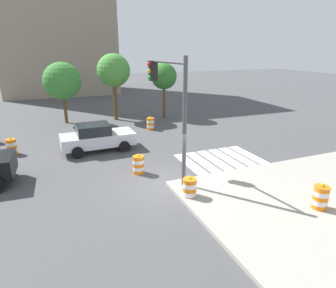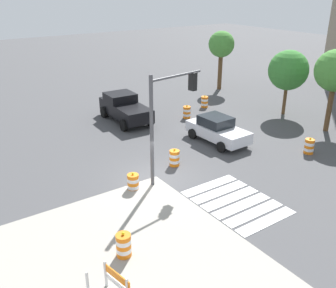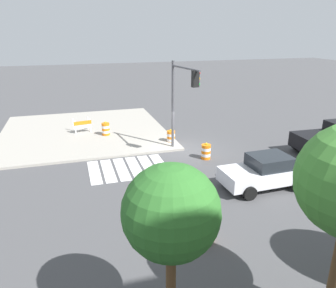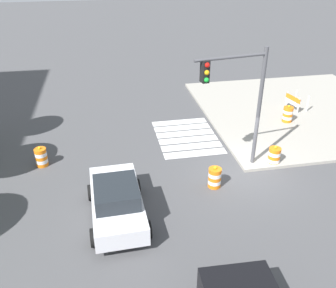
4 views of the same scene
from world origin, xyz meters
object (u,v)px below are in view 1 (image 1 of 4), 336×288
object	(u,v)px
street_tree_streetside_near	(62,81)
street_tree_streetside_far	(164,77)
traffic_light_pole	(170,97)
street_tree_corner_lot	(114,71)
traffic_barrel_median_near	(190,189)
traffic_barrel_near_corner	(150,124)
traffic_barrel_crosswalk_end	(12,147)
traffic_barrel_far_curb	(139,165)
sports_car	(97,137)
traffic_barrel_on_sidewalk	(320,197)

from	to	relation	value
street_tree_streetside_near	street_tree_streetside_far	world-z (taller)	street_tree_streetside_near
traffic_light_pole	street_tree_corner_lot	distance (m)	12.94
traffic_barrel_median_near	traffic_barrel_near_corner	bearing A→B (deg)	79.42
street_tree_streetside_near	street_tree_corner_lot	xyz separation A→B (m)	(4.06, -0.45, 0.71)
traffic_barrel_crosswalk_end	street_tree_streetside_near	xyz separation A→B (m)	(3.49, 6.74, 2.95)
traffic_barrel_crosswalk_end	traffic_barrel_median_near	xyz separation A→B (m)	(7.24, -8.76, 0.00)
traffic_barrel_far_curb	sports_car	bearing A→B (deg)	106.99
street_tree_corner_lot	traffic_barrel_median_near	bearing A→B (deg)	-91.22
street_tree_streetside_far	street_tree_corner_lot	distance (m)	4.25
traffic_barrel_near_corner	street_tree_streetside_near	xyz separation A→B (m)	(-5.77, 4.66, 2.95)
traffic_barrel_crosswalk_end	street_tree_streetside_far	bearing A→B (deg)	25.07
street_tree_streetside_near	street_tree_corner_lot	distance (m)	4.15
traffic_barrel_far_curb	street_tree_corner_lot	distance (m)	12.40
sports_car	traffic_barrel_on_sidewalk	bearing A→B (deg)	-57.42
traffic_barrel_on_sidewalk	street_tree_streetside_far	distance (m)	17.23
traffic_barrel_near_corner	traffic_barrel_far_curb	xyz separation A→B (m)	(-3.21, -7.54, 0.00)
traffic_barrel_crosswalk_end	street_tree_streetside_near	bearing A→B (deg)	62.63
traffic_barrel_on_sidewalk	street_tree_corner_lot	distance (m)	18.52
sports_car	traffic_barrel_median_near	bearing A→B (deg)	-71.82
traffic_barrel_far_curb	street_tree_streetside_far	world-z (taller)	street_tree_streetside_far
traffic_barrel_crosswalk_end	traffic_barrel_median_near	size ratio (longest dim) A/B	1.00
street_tree_streetside_near	traffic_barrel_crosswalk_end	bearing A→B (deg)	-117.37
traffic_barrel_far_curb	street_tree_streetside_far	size ratio (longest dim) A/B	0.22
sports_car	traffic_barrel_near_corner	bearing A→B (deg)	35.89
traffic_barrel_far_curb	traffic_light_pole	xyz separation A→B (m)	(1.19, -1.18, 3.46)
traffic_barrel_near_corner	traffic_barrel_far_curb	world-z (taller)	same
street_tree_streetside_near	street_tree_streetside_far	distance (m)	8.30
sports_car	traffic_barrel_crosswalk_end	xyz separation A→B (m)	(-4.75, 1.19, -0.36)
traffic_barrel_near_corner	traffic_barrel_median_near	world-z (taller)	same
traffic_barrel_median_near	street_tree_streetside_far	xyz separation A→B (m)	(4.46, 14.23, 3.12)
sports_car	traffic_light_pole	xyz separation A→B (m)	(2.50, -5.46, 3.10)
traffic_barrel_near_corner	traffic_barrel_crosswalk_end	size ratio (longest dim) A/B	1.00
traffic_light_pole	street_tree_streetside_near	size ratio (longest dim) A/B	1.12
sports_car	traffic_barrel_crosswalk_end	bearing A→B (deg)	165.98
traffic_barrel_crosswalk_end	street_tree_corner_lot	world-z (taller)	street_tree_corner_lot
traffic_barrel_median_near	street_tree_corner_lot	distance (m)	15.49
traffic_barrel_median_near	traffic_barrel_on_sidewalk	world-z (taller)	traffic_barrel_on_sidewalk
traffic_light_pole	street_tree_corner_lot	size ratio (longest dim) A/B	1.00
traffic_barrel_crosswalk_end	street_tree_corner_lot	size ratio (longest dim) A/B	0.18
traffic_barrel_near_corner	street_tree_corner_lot	world-z (taller)	street_tree_corner_lot
traffic_light_pole	traffic_barrel_median_near	bearing A→B (deg)	-90.21
traffic_barrel_on_sidewalk	street_tree_streetside_near	bearing A→B (deg)	113.28
street_tree_corner_lot	traffic_light_pole	bearing A→B (deg)	-91.38
sports_car	traffic_barrel_on_sidewalk	xyz separation A→B (m)	(6.59, -10.32, -0.21)
traffic_barrel_on_sidewalk	street_tree_streetside_far	size ratio (longest dim) A/B	0.22
sports_car	traffic_barrel_median_near	xyz separation A→B (m)	(2.49, -7.58, -0.36)
traffic_barrel_median_near	street_tree_streetside_far	bearing A→B (deg)	72.62
traffic_barrel_far_curb	traffic_light_pole	bearing A→B (deg)	-44.88
traffic_barrel_far_curb	street_tree_streetside_far	bearing A→B (deg)	62.71
traffic_barrel_median_near	traffic_barrel_on_sidewalk	bearing A→B (deg)	-33.70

